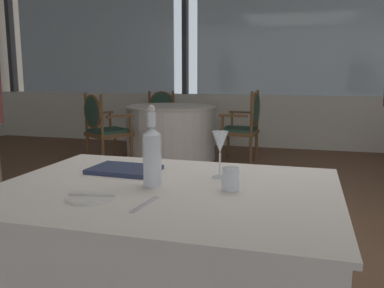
% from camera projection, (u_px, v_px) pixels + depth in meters
% --- Properties ---
extents(ground_plane, '(14.18, 14.18, 0.00)m').
position_uv_depth(ground_plane, '(257.00, 246.00, 2.87)').
color(ground_plane, brown).
extents(window_wall_far, '(10.91, 0.14, 2.97)m').
position_uv_depth(window_wall_far, '(290.00, 74.00, 6.48)').
color(window_wall_far, silver).
rests_on(window_wall_far, ground_plane).
extents(foreground_table, '(1.35, 1.01, 0.75)m').
position_uv_depth(foreground_table, '(166.00, 274.00, 1.69)').
color(foreground_table, white).
rests_on(foreground_table, ground_plane).
extents(side_plate, '(0.18, 0.18, 0.01)m').
position_uv_depth(side_plate, '(91.00, 197.00, 1.47)').
color(side_plate, white).
rests_on(side_plate, foreground_table).
extents(butter_knife, '(0.17, 0.04, 0.00)m').
position_uv_depth(butter_knife, '(91.00, 196.00, 1.47)').
color(butter_knife, silver).
rests_on(butter_knife, foreground_table).
extents(dinner_fork, '(0.04, 0.18, 0.00)m').
position_uv_depth(dinner_fork, '(145.00, 204.00, 1.40)').
color(dinner_fork, silver).
rests_on(dinner_fork, foreground_table).
extents(water_bottle, '(0.07, 0.07, 0.32)m').
position_uv_depth(water_bottle, '(152.00, 154.00, 1.62)').
color(water_bottle, white).
rests_on(water_bottle, foreground_table).
extents(wine_glass, '(0.07, 0.07, 0.20)m').
position_uv_depth(wine_glass, '(220.00, 144.00, 1.74)').
color(wine_glass, white).
rests_on(wine_glass, foreground_table).
extents(water_tumbler, '(0.07, 0.07, 0.09)m').
position_uv_depth(water_tumbler, '(230.00, 179.00, 1.57)').
color(water_tumbler, white).
rests_on(water_tumbler, foreground_table).
extents(menu_book, '(0.31, 0.23, 0.02)m').
position_uv_depth(menu_book, '(124.00, 169.00, 1.87)').
color(menu_book, '#2D3856').
rests_on(menu_book, foreground_table).
extents(background_table_0, '(1.28, 1.28, 0.75)m').
position_uv_depth(background_table_0, '(171.00, 132.00, 5.79)').
color(background_table_0, white).
rests_on(background_table_0, ground_plane).
extents(dining_chair_0_0, '(0.64, 0.62, 0.91)m').
position_uv_depth(dining_chair_0_0, '(162.00, 114.00, 6.80)').
color(dining_chair_0_0, brown).
rests_on(dining_chair_0_0, ground_plane).
extents(dining_chair_0_1, '(0.66, 0.64, 0.95)m').
position_uv_depth(dining_chair_0_1, '(103.00, 125.00, 5.08)').
color(dining_chair_0_1, brown).
rests_on(dining_chair_0_1, ground_plane).
extents(dining_chair_0_2, '(0.50, 0.56, 0.97)m').
position_uv_depth(dining_chair_0_2, '(246.00, 122.00, 5.41)').
color(dining_chair_0_2, brown).
rests_on(dining_chair_0_2, ground_plane).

